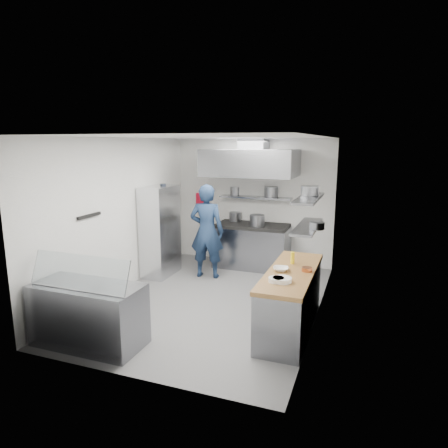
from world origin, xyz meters
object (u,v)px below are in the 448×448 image
at_px(gas_range, 252,247).
at_px(chef, 207,231).
at_px(wire_rack, 160,231).
at_px(display_case, 89,315).

xyz_separation_m(gas_range, chef, (-0.67, -0.95, 0.50)).
bearing_deg(chef, wire_rack, 4.45).
xyz_separation_m(gas_range, display_case, (-1.10, -4.10, -0.03)).
bearing_deg(display_case, wire_rack, 100.17).
relative_size(gas_range, display_case, 1.07).
bearing_deg(display_case, gas_range, 74.98).
bearing_deg(chef, display_case, 75.10).
bearing_deg(display_case, chef, 82.28).
relative_size(gas_range, wire_rack, 0.86).
xyz_separation_m(wire_rack, display_case, (0.53, -2.95, -0.50)).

